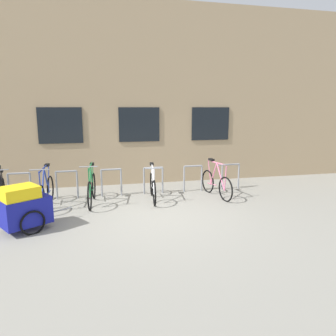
% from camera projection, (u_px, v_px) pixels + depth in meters
% --- Properties ---
extents(ground_plane, '(42.00, 42.00, 0.00)m').
position_uv_depth(ground_plane, '(159.00, 216.00, 7.22)').
color(ground_plane, gray).
extents(storefront_building, '(28.00, 5.96, 5.71)m').
position_uv_depth(storefront_building, '(129.00, 98.00, 12.58)').
color(storefront_building, tan).
rests_on(storefront_building, ground).
extents(bike_rack, '(6.60, 0.05, 0.79)m').
position_uv_depth(bike_rack, '(133.00, 178.00, 8.87)').
color(bike_rack, gray).
rests_on(bike_rack, ground).
extents(bicycle_green, '(0.44, 1.75, 1.10)m').
position_uv_depth(bicycle_green, '(92.00, 189.00, 8.08)').
color(bicycle_green, black).
rests_on(bicycle_green, ground).
extents(bicycle_pink, '(0.44, 1.65, 1.05)m').
position_uv_depth(bicycle_pink, '(216.00, 183.00, 8.74)').
color(bicycle_pink, black).
rests_on(bicycle_pink, ground).
extents(bicycle_black, '(0.51, 1.69, 1.11)m').
position_uv_depth(bicycle_black, '(2.00, 194.00, 7.55)').
color(bicycle_black, black).
rests_on(bicycle_black, ground).
extents(bicycle_blue, '(0.44, 1.74, 1.08)m').
position_uv_depth(bicycle_blue, '(46.00, 192.00, 7.78)').
color(bicycle_blue, black).
rests_on(bicycle_blue, ground).
extents(bicycle_white, '(0.44, 1.67, 0.99)m').
position_uv_depth(bicycle_white, '(153.00, 186.00, 8.41)').
color(bicycle_white, black).
rests_on(bicycle_white, ground).
extents(bike_trailer, '(1.39, 1.06, 0.95)m').
position_uv_depth(bike_trailer, '(24.00, 207.00, 6.28)').
color(bike_trailer, navy).
rests_on(bike_trailer, ground).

